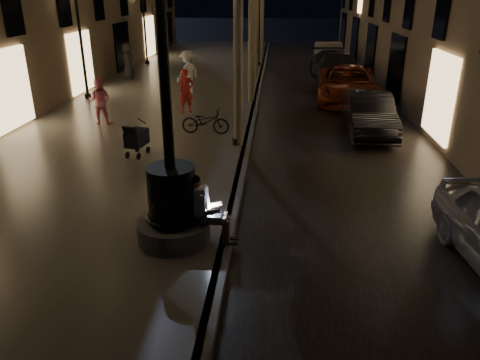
# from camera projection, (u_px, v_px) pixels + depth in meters

# --- Properties ---
(ground) EXTENTS (120.00, 120.00, 0.00)m
(ground) POSITION_uv_depth(u_px,v_px,m) (257.00, 100.00, 21.06)
(ground) COLOR black
(ground) RESTS_ON ground
(cobble_lane) EXTENTS (6.00, 45.00, 0.02)m
(cobble_lane) POSITION_uv_depth(u_px,v_px,m) (324.00, 101.00, 20.84)
(cobble_lane) COLOR black
(cobble_lane) RESTS_ON ground
(promenade) EXTENTS (8.00, 45.00, 0.20)m
(promenade) POSITION_uv_depth(u_px,v_px,m) (169.00, 97.00, 21.31)
(promenade) COLOR #646058
(promenade) RESTS_ON ground
(curb_strip) EXTENTS (0.25, 45.00, 0.20)m
(curb_strip) POSITION_uv_depth(u_px,v_px,m) (257.00, 98.00, 21.02)
(curb_strip) COLOR #59595B
(curb_strip) RESTS_ON ground
(fountain_lamppost) EXTENTS (1.40, 1.40, 5.21)m
(fountain_lamppost) POSITION_uv_depth(u_px,v_px,m) (172.00, 192.00, 8.70)
(fountain_lamppost) COLOR #59595B
(fountain_lamppost) RESTS_ON promenade
(seated_man_laptop) EXTENTS (0.99, 0.33, 1.36)m
(seated_man_laptop) POSITION_uv_depth(u_px,v_px,m) (205.00, 207.00, 8.76)
(seated_man_laptop) COLOR gray
(seated_man_laptop) RESTS_ON promenade
(lamp_curb_a) EXTENTS (0.36, 0.36, 4.81)m
(lamp_curb_a) POSITION_uv_depth(u_px,v_px,m) (236.00, 43.00, 13.40)
(lamp_curb_a) COLOR black
(lamp_curb_a) RESTS_ON promenade
(lamp_curb_b) EXTENTS (0.36, 0.36, 4.81)m
(lamp_curb_b) POSITION_uv_depth(u_px,v_px,m) (252.00, 23.00, 20.77)
(lamp_curb_b) COLOR black
(lamp_curb_b) RESTS_ON promenade
(lamp_curb_c) EXTENTS (0.36, 0.36, 4.81)m
(lamp_curb_c) POSITION_uv_depth(u_px,v_px,m) (259.00, 14.00, 28.14)
(lamp_curb_c) COLOR black
(lamp_curb_c) RESTS_ON promenade
(lamp_curb_d) EXTENTS (0.36, 0.36, 4.81)m
(lamp_curb_d) POSITION_uv_depth(u_px,v_px,m) (264.00, 8.00, 35.50)
(lamp_curb_d) COLOR black
(lamp_curb_d) RESTS_ON promenade
(lamp_left_b) EXTENTS (0.36, 0.36, 4.81)m
(lamp_left_b) POSITION_uv_depth(u_px,v_px,m) (79.00, 26.00, 19.44)
(lamp_left_b) COLOR black
(lamp_left_b) RESTS_ON promenade
(lamp_left_c) EXTENTS (0.36, 0.36, 4.81)m
(lamp_left_c) POSITION_uv_depth(u_px,v_px,m) (144.00, 13.00, 28.65)
(lamp_left_c) COLOR black
(lamp_left_c) RESTS_ON promenade
(stroller) EXTENTS (0.58, 1.06, 1.07)m
(stroller) POSITION_uv_depth(u_px,v_px,m) (136.00, 138.00, 13.35)
(stroller) COLOR black
(stroller) RESTS_ON promenade
(car_second) EXTENTS (1.58, 4.25, 1.39)m
(car_second) POSITION_uv_depth(u_px,v_px,m) (369.00, 114.00, 16.08)
(car_second) COLOR black
(car_second) RESTS_ON ground
(car_third) EXTENTS (3.01, 5.74, 1.54)m
(car_third) POSITION_uv_depth(u_px,v_px,m) (348.00, 84.00, 20.55)
(car_third) COLOR maroon
(car_third) RESTS_ON ground
(car_rear) EXTENTS (2.60, 5.41, 1.52)m
(car_rear) POSITION_uv_depth(u_px,v_px,m) (335.00, 66.00, 25.27)
(car_rear) COLOR #2D2D32
(car_rear) RESTS_ON ground
(car_fifth) EXTENTS (1.73, 4.71, 1.54)m
(car_fifth) POSITION_uv_depth(u_px,v_px,m) (328.00, 55.00, 29.22)
(car_fifth) COLOR #A4A49F
(car_fifth) RESTS_ON ground
(pedestrian_red) EXTENTS (0.73, 0.65, 1.68)m
(pedestrian_red) POSITION_uv_depth(u_px,v_px,m) (186.00, 91.00, 17.91)
(pedestrian_red) COLOR red
(pedestrian_red) RESTS_ON promenade
(pedestrian_pink) EXTENTS (0.80, 0.62, 1.64)m
(pedestrian_pink) POSITION_uv_depth(u_px,v_px,m) (100.00, 101.00, 16.46)
(pedestrian_pink) COLOR pink
(pedestrian_pink) RESTS_ON promenade
(pedestrian_white) EXTENTS (1.30, 1.42, 1.92)m
(pedestrian_white) POSITION_uv_depth(u_px,v_px,m) (188.00, 72.00, 21.17)
(pedestrian_white) COLOR white
(pedestrian_white) RESTS_ON promenade
(pedestrian_blue) EXTENTS (0.98, 0.88, 1.60)m
(pedestrian_blue) POSITION_uv_depth(u_px,v_px,m) (187.00, 70.00, 22.61)
(pedestrian_blue) COLOR navy
(pedestrian_blue) RESTS_ON promenade
(pedestrian_dark) EXTENTS (0.84, 1.04, 1.85)m
(pedestrian_dark) POSITION_uv_depth(u_px,v_px,m) (128.00, 61.00, 24.68)
(pedestrian_dark) COLOR #2D2D31
(pedestrian_dark) RESTS_ON promenade
(bicycle) EXTENTS (1.61, 0.64, 0.83)m
(bicycle) POSITION_uv_depth(u_px,v_px,m) (205.00, 121.00, 15.46)
(bicycle) COLOR black
(bicycle) RESTS_ON promenade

